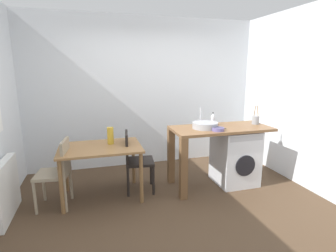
% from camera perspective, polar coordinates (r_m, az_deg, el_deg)
% --- Properties ---
extents(ground_plane, '(5.46, 5.46, 0.00)m').
position_cam_1_polar(ground_plane, '(3.68, 1.03, -16.68)').
color(ground_plane, '#4C3826').
extents(wall_back, '(4.60, 0.10, 2.70)m').
position_cam_1_polar(wall_back, '(4.94, -5.04, 7.20)').
color(wall_back, silver).
rests_on(wall_back, ground_plane).
extents(wall_counter_side, '(0.10, 3.80, 2.70)m').
position_cam_1_polar(wall_counter_side, '(4.40, 29.01, 5.09)').
color(wall_counter_side, silver).
rests_on(wall_counter_side, ground_plane).
extents(radiator, '(0.10, 0.80, 0.70)m').
position_cam_1_polar(radiator, '(3.81, -31.65, -11.74)').
color(radiator, white).
rests_on(radiator, ground_plane).
extents(dining_table, '(1.10, 0.76, 0.74)m').
position_cam_1_polar(dining_table, '(3.77, -14.35, -5.74)').
color(dining_table, '#9E7042').
rests_on(dining_table, ground_plane).
extents(chair_person_seat, '(0.45, 0.45, 0.90)m').
position_cam_1_polar(chair_person_seat, '(3.74, -22.66, -8.69)').
color(chair_person_seat, gray).
rests_on(chair_person_seat, ground_plane).
extents(chair_opposite, '(0.45, 0.45, 0.90)m').
position_cam_1_polar(chair_opposite, '(3.91, -7.25, -6.89)').
color(chair_opposite, black).
rests_on(chair_opposite, ground_plane).
extents(kitchen_counter, '(1.50, 0.68, 0.92)m').
position_cam_1_polar(kitchen_counter, '(4.00, 8.61, -2.66)').
color(kitchen_counter, brown).
rests_on(kitchen_counter, ground_plane).
extents(washing_machine, '(0.60, 0.61, 0.86)m').
position_cam_1_polar(washing_machine, '(4.31, 14.23, -6.41)').
color(washing_machine, silver).
rests_on(washing_machine, ground_plane).
extents(sink_basin, '(0.38, 0.38, 0.09)m').
position_cam_1_polar(sink_basin, '(3.94, 8.02, 0.15)').
color(sink_basin, '#9EA0A5').
rests_on(sink_basin, kitchen_counter).
extents(tap, '(0.02, 0.02, 0.28)m').
position_cam_1_polar(tap, '(4.08, 7.02, 1.96)').
color(tap, '#B2B2B7').
rests_on(tap, kitchen_counter).
extents(bottle_tall_green, '(0.06, 0.06, 0.20)m').
position_cam_1_polar(bottle_tall_green, '(4.15, 9.65, 1.40)').
color(bottle_tall_green, silver).
rests_on(bottle_tall_green, kitchen_counter).
extents(mixing_bowl, '(0.18, 0.18, 0.05)m').
position_cam_1_polar(mixing_bowl, '(3.81, 10.75, -0.63)').
color(mixing_bowl, slate).
rests_on(mixing_bowl, kitchen_counter).
extents(utensil_crock, '(0.11, 0.11, 0.30)m').
position_cam_1_polar(utensil_crock, '(4.41, 18.39, 1.27)').
color(utensil_crock, gray).
rests_on(utensil_crock, kitchen_counter).
extents(vase, '(0.09, 0.09, 0.24)m').
position_cam_1_polar(vase, '(3.81, -12.34, -2.04)').
color(vase, gold).
rests_on(vase, dining_table).
extents(scissors, '(0.15, 0.06, 0.01)m').
position_cam_1_polar(scissors, '(3.95, 11.41, -0.54)').
color(scissors, '#B2B2B7').
rests_on(scissors, kitchen_counter).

